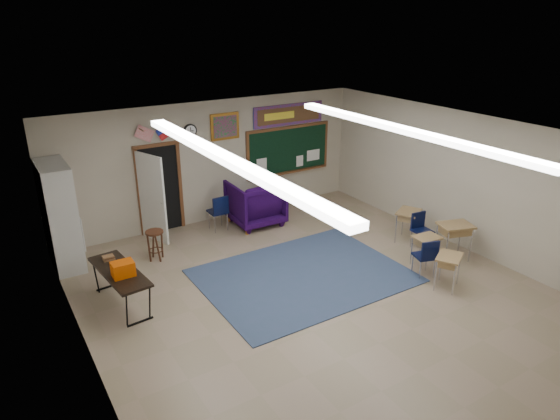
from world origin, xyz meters
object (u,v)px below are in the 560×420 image
wingback_armchair (255,202)px  student_desk_front_left (426,249)px  student_desk_front_right (407,224)px  folding_table (121,286)px  wooden_stool (155,245)px

wingback_armchair → student_desk_front_left: (1.91, -3.80, -0.20)m
student_desk_front_left → student_desk_front_right: (0.55, 1.07, 0.05)m
student_desk_front_right → folding_table: folding_table is taller
student_desk_front_left → folding_table: size_ratio=0.38×
wingback_armchair → student_desk_front_right: bearing=133.8°
student_desk_front_right → folding_table: bearing=145.3°
wooden_stool → wingback_armchair: bearing=12.1°
student_desk_front_left → folding_table: 6.06m
wingback_armchair → wooden_stool: 2.84m
wingback_armchair → student_desk_front_right: (2.46, -2.74, -0.15)m
folding_table → wooden_stool: 1.78m
folding_table → wooden_stool: bearing=45.5°
wingback_armchair → student_desk_front_right: size_ratio=1.62×
student_desk_front_right → student_desk_front_left: bearing=-145.3°
student_desk_front_right → wooden_stool: size_ratio=1.14×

